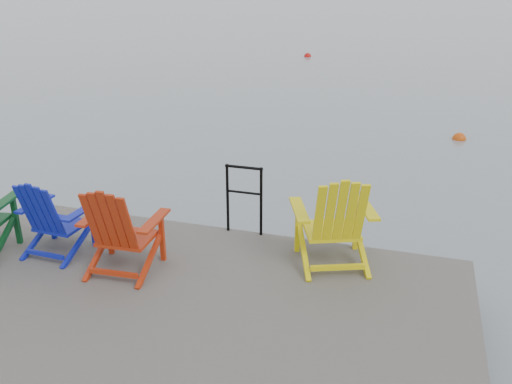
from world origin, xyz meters
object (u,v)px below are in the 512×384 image
(handrail, at_px, (244,193))
(buoy_b, at_px, (308,57))
(chair_blue, at_px, (53,216))
(buoy_a, at_px, (459,139))
(chair_yellow, at_px, (335,220))
(chair_red, at_px, (120,228))

(handrail, height_order, buoy_b, handrail)
(buoy_b, bearing_deg, chair_blue, -86.42)
(chair_blue, relative_size, buoy_a, 3.04)
(chair_blue, relative_size, chair_yellow, 0.85)
(chair_blue, height_order, buoy_a, chair_blue)
(buoy_a, distance_m, buoy_b, 13.89)
(handrail, height_order, chair_yellow, chair_yellow)
(chair_blue, height_order, chair_red, chair_red)
(chair_red, distance_m, buoy_b, 20.96)
(buoy_a, bearing_deg, chair_yellow, -102.93)
(chair_red, bearing_deg, chair_blue, 168.61)
(handrail, height_order, chair_red, chair_red)
(chair_blue, bearing_deg, buoy_b, 96.23)
(handrail, relative_size, chair_blue, 0.94)
(chair_yellow, bearing_deg, buoy_b, 81.09)
(chair_red, bearing_deg, handrail, 49.84)
(chair_blue, xyz_separation_m, buoy_a, (4.89, 8.25, -0.98))
(handrail, bearing_deg, buoy_b, 99.41)
(handrail, relative_size, buoy_b, 2.69)
(buoy_b, bearing_deg, buoy_a, -63.55)
(chair_yellow, relative_size, buoy_b, 3.35)
(handrail, height_order, buoy_a, handrail)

